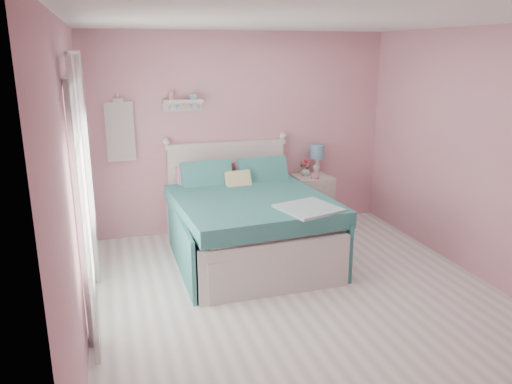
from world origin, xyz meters
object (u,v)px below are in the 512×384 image
table_lamp (317,154)px  teacup (315,176)px  nightstand (312,201)px  vase (306,171)px  bed (248,224)px

table_lamp → teacup: size_ratio=4.06×
nightstand → table_lamp: 0.65m
table_lamp → vase: 0.29m
nightstand → table_lamp: (0.10, 0.11, 0.64)m
table_lamp → vase: table_lamp is taller
nightstand → table_lamp: bearing=46.9°
bed → table_lamp: 1.64m
bed → teacup: bed is taller
teacup → vase: bearing=107.5°
bed → table_lamp: size_ratio=5.21×
nightstand → table_lamp: size_ratio=1.73×
vase → bed: bearing=-141.8°
table_lamp → bed: bearing=-144.5°
bed → teacup: (1.13, 0.65, 0.34)m
nightstand → bed: bearing=-145.7°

